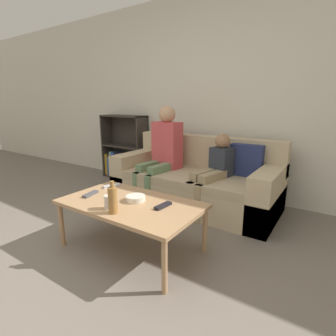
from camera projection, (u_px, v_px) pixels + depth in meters
The scene contains 13 objects.
ground_plane at pixel (35, 292), 1.74m from camera, with size 22.00×22.00×0.00m, color #70665B.
wall_back at pixel (208, 97), 3.49m from camera, with size 12.00×0.06×2.60m.
couch at pixel (196, 182), 3.21m from camera, with size 1.97×0.87×0.81m.
bookshelf at pixel (124, 154), 4.35m from camera, with size 0.79×0.28×1.03m.
coffee_table at pixel (131, 206), 2.17m from camera, with size 1.16×0.67×0.43m.
person_adult at pixel (163, 147), 3.28m from camera, with size 0.39×0.64×1.19m.
person_child at pixel (213, 170), 2.89m from camera, with size 0.34×0.64×0.89m.
cup_near at pixel (109, 202), 2.02m from camera, with size 0.07×0.07×0.11m.
tv_remote_0 at pixel (163, 206), 2.06m from camera, with size 0.06×0.17×0.02m.
tv_remote_1 at pixel (90, 194), 2.32m from camera, with size 0.08×0.18×0.02m.
tv_remote_2 at pixel (112, 186), 2.56m from camera, with size 0.11×0.18×0.02m.
snack_bowl at pixel (136, 198), 2.19m from camera, with size 0.16×0.16×0.05m.
bottle at pixel (113, 200), 1.93m from camera, with size 0.07×0.07×0.25m.
Camera 1 is at (1.56, -0.75, 1.22)m, focal length 28.00 mm.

